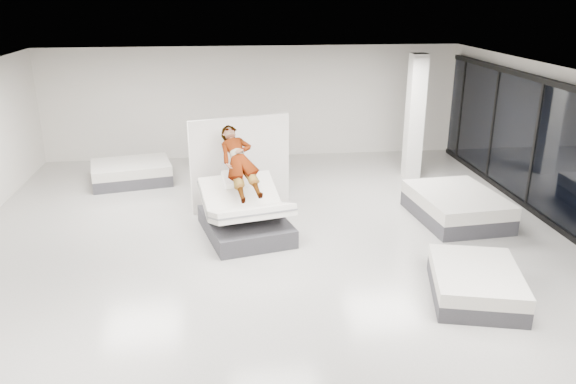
{
  "coord_description": "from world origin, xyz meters",
  "views": [
    {
      "loc": [
        -0.82,
        -9.19,
        4.62
      ],
      "look_at": [
        0.33,
        0.89,
        1.0
      ],
      "focal_mm": 35.0,
      "sensor_mm": 36.0,
      "label": 1
    }
  ],
  "objects_px": {
    "divider_panel": "(241,163)",
    "flat_bed_right_near": "(476,283)",
    "column": "(415,117)",
    "remote": "(256,186)",
    "flat_bed_left_far": "(131,172)",
    "flat_bed_right_far": "(456,206)",
    "person": "(240,171)",
    "hero_bed": "(245,216)"
  },
  "relations": [
    {
      "from": "flat_bed_right_near",
      "to": "hero_bed",
      "type": "bearing_deg",
      "value": 140.84
    },
    {
      "from": "flat_bed_right_far",
      "to": "column",
      "type": "relative_size",
      "value": 0.72
    },
    {
      "from": "remote",
      "to": "flat_bed_left_far",
      "type": "height_order",
      "value": "remote"
    },
    {
      "from": "hero_bed",
      "to": "flat_bed_left_far",
      "type": "xyz_separation_m",
      "value": [
        -2.77,
        3.61,
        -0.13
      ]
    },
    {
      "from": "hero_bed",
      "to": "remote",
      "type": "height_order",
      "value": "hero_bed"
    },
    {
      "from": "person",
      "to": "flat_bed_right_far",
      "type": "distance_m",
      "value": 4.7
    },
    {
      "from": "divider_panel",
      "to": "flat_bed_left_far",
      "type": "distance_m",
      "value": 3.52
    },
    {
      "from": "divider_panel",
      "to": "person",
      "type": "bearing_deg",
      "value": -109.33
    },
    {
      "from": "flat_bed_right_far",
      "to": "flat_bed_right_near",
      "type": "xyz_separation_m",
      "value": [
        -0.97,
        -3.18,
        -0.06
      ]
    },
    {
      "from": "remote",
      "to": "flat_bed_right_near",
      "type": "relative_size",
      "value": 0.07
    },
    {
      "from": "divider_panel",
      "to": "column",
      "type": "relative_size",
      "value": 0.71
    },
    {
      "from": "person",
      "to": "flat_bed_right_near",
      "type": "height_order",
      "value": "person"
    },
    {
      "from": "person",
      "to": "column",
      "type": "relative_size",
      "value": 0.57
    },
    {
      "from": "hero_bed",
      "to": "flat_bed_right_near",
      "type": "xyz_separation_m",
      "value": [
        3.55,
        -2.89,
        -0.15
      ]
    },
    {
      "from": "flat_bed_right_near",
      "to": "column",
      "type": "xyz_separation_m",
      "value": [
        0.94,
        6.14,
        1.36
      ]
    },
    {
      "from": "hero_bed",
      "to": "flat_bed_right_near",
      "type": "height_order",
      "value": "hero_bed"
    },
    {
      "from": "remote",
      "to": "divider_panel",
      "type": "relative_size",
      "value": 0.06
    },
    {
      "from": "remote",
      "to": "flat_bed_right_near",
      "type": "height_order",
      "value": "remote"
    },
    {
      "from": "flat_bed_right_far",
      "to": "flat_bed_left_far",
      "type": "distance_m",
      "value": 8.02
    },
    {
      "from": "person",
      "to": "remote",
      "type": "xyz_separation_m",
      "value": [
        0.3,
        -0.29,
        -0.23
      ]
    },
    {
      "from": "remote",
      "to": "divider_panel",
      "type": "xyz_separation_m",
      "value": [
        -0.24,
        1.54,
        0.02
      ]
    },
    {
      "from": "flat_bed_left_far",
      "to": "column",
      "type": "bearing_deg",
      "value": -2.9
    },
    {
      "from": "person",
      "to": "flat_bed_right_far",
      "type": "bearing_deg",
      "value": -13.82
    },
    {
      "from": "flat_bed_right_near",
      "to": "flat_bed_left_far",
      "type": "height_order",
      "value": "flat_bed_left_far"
    },
    {
      "from": "hero_bed",
      "to": "flat_bed_right_far",
      "type": "bearing_deg",
      "value": 3.6
    },
    {
      "from": "remote",
      "to": "flat_bed_right_far",
      "type": "relative_size",
      "value": 0.06
    },
    {
      "from": "flat_bed_right_far",
      "to": "remote",
      "type": "bearing_deg",
      "value": -176.29
    },
    {
      "from": "flat_bed_right_near",
      "to": "flat_bed_left_far",
      "type": "xyz_separation_m",
      "value": [
        -6.32,
        6.51,
        0.02
      ]
    },
    {
      "from": "person",
      "to": "hero_bed",
      "type": "bearing_deg",
      "value": -90.0
    },
    {
      "from": "hero_bed",
      "to": "column",
      "type": "relative_size",
      "value": 0.73
    },
    {
      "from": "remote",
      "to": "flat_bed_left_far",
      "type": "distance_m",
      "value": 4.75
    },
    {
      "from": "flat_bed_right_far",
      "to": "hero_bed",
      "type": "bearing_deg",
      "value": -176.4
    },
    {
      "from": "divider_panel",
      "to": "flat_bed_right_near",
      "type": "distance_m",
      "value": 5.75
    },
    {
      "from": "divider_panel",
      "to": "flat_bed_right_far",
      "type": "distance_m",
      "value": 4.77
    },
    {
      "from": "remote",
      "to": "flat_bed_left_far",
      "type": "xyz_separation_m",
      "value": [
        -2.99,
        3.61,
        -0.75
      ]
    },
    {
      "from": "flat_bed_left_far",
      "to": "column",
      "type": "distance_m",
      "value": 7.39
    },
    {
      "from": "divider_panel",
      "to": "flat_bed_left_far",
      "type": "height_order",
      "value": "divider_panel"
    },
    {
      "from": "flat_bed_right_far",
      "to": "divider_panel",
      "type": "bearing_deg",
      "value": 164.44
    },
    {
      "from": "flat_bed_left_far",
      "to": "remote",
      "type": "bearing_deg",
      "value": -50.36
    },
    {
      "from": "flat_bed_right_far",
      "to": "flat_bed_right_near",
      "type": "bearing_deg",
      "value": -107.06
    },
    {
      "from": "remote",
      "to": "column",
      "type": "bearing_deg",
      "value": 23.49
    },
    {
      "from": "divider_panel",
      "to": "flat_bed_left_far",
      "type": "xyz_separation_m",
      "value": [
        -2.75,
        2.07,
        -0.77
      ]
    }
  ]
}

